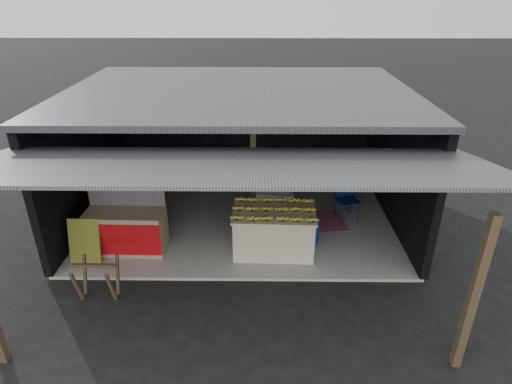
{
  "coord_description": "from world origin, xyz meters",
  "views": [
    {
      "loc": [
        0.45,
        -6.44,
        4.99
      ],
      "look_at": [
        0.36,
        1.54,
        1.1
      ],
      "focal_mm": 30.0,
      "sensor_mm": 36.0,
      "label": 1
    }
  ],
  "objects_px": {
    "white_crate": "(275,209)",
    "neighbor_stall": "(126,229)",
    "banana_table": "(274,231)",
    "sawhorse": "(97,277)",
    "water_barrel": "(311,231)",
    "plastic_chair": "(346,195)"
  },
  "relations": [
    {
      "from": "white_crate",
      "to": "plastic_chair",
      "type": "distance_m",
      "value": 1.72
    },
    {
      "from": "sawhorse",
      "to": "water_barrel",
      "type": "relative_size",
      "value": 1.49
    },
    {
      "from": "neighbor_stall",
      "to": "sawhorse",
      "type": "bearing_deg",
      "value": -92.75
    },
    {
      "from": "white_crate",
      "to": "banana_table",
      "type": "bearing_deg",
      "value": -88.42
    },
    {
      "from": "white_crate",
      "to": "neighbor_stall",
      "type": "distance_m",
      "value": 3.17
    },
    {
      "from": "banana_table",
      "to": "sawhorse",
      "type": "distance_m",
      "value": 3.4
    },
    {
      "from": "banana_table",
      "to": "neighbor_stall",
      "type": "relative_size",
      "value": 1.04
    },
    {
      "from": "banana_table",
      "to": "white_crate",
      "type": "relative_size",
      "value": 1.86
    },
    {
      "from": "white_crate",
      "to": "sawhorse",
      "type": "relative_size",
      "value": 1.22
    },
    {
      "from": "neighbor_stall",
      "to": "plastic_chair",
      "type": "distance_m",
      "value": 4.89
    },
    {
      "from": "white_crate",
      "to": "neighbor_stall",
      "type": "relative_size",
      "value": 0.56
    },
    {
      "from": "neighbor_stall",
      "to": "banana_table",
      "type": "bearing_deg",
      "value": 0.79
    },
    {
      "from": "sawhorse",
      "to": "plastic_chair",
      "type": "height_order",
      "value": "plastic_chair"
    },
    {
      "from": "neighbor_stall",
      "to": "water_barrel",
      "type": "height_order",
      "value": "neighbor_stall"
    },
    {
      "from": "water_barrel",
      "to": "plastic_chair",
      "type": "distance_m",
      "value": 1.43
    },
    {
      "from": "neighbor_stall",
      "to": "white_crate",
      "type": "bearing_deg",
      "value": 18.47
    },
    {
      "from": "water_barrel",
      "to": "plastic_chair",
      "type": "xyz_separation_m",
      "value": [
        0.91,
        1.06,
        0.32
      ]
    },
    {
      "from": "white_crate",
      "to": "water_barrel",
      "type": "relative_size",
      "value": 1.82
    },
    {
      "from": "water_barrel",
      "to": "banana_table",
      "type": "bearing_deg",
      "value": -155.28
    },
    {
      "from": "banana_table",
      "to": "plastic_chair",
      "type": "xyz_separation_m",
      "value": [
        1.7,
        1.42,
        0.12
      ]
    },
    {
      "from": "neighbor_stall",
      "to": "sawhorse",
      "type": "xyz_separation_m",
      "value": [
        -0.1,
        -1.46,
        -0.09
      ]
    },
    {
      "from": "white_crate",
      "to": "water_barrel",
      "type": "height_order",
      "value": "white_crate"
    }
  ]
}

